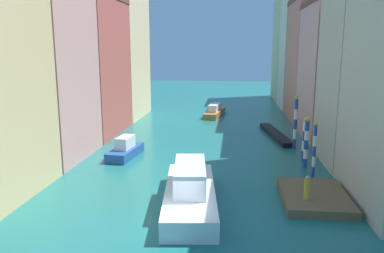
{
  "coord_description": "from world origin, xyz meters",
  "views": [
    {
      "loc": [
        2.8,
        -19.65,
        9.81
      ],
      "look_at": [
        -1.73,
        21.07,
        1.5
      ],
      "focal_mm": 35.66,
      "sensor_mm": 36.0,
      "label": 1
    }
  ],
  "objects_px": {
    "waterfront_dock": "(314,197)",
    "mooring_pole_3": "(295,122)",
    "motorboat_0": "(215,111)",
    "person_on_dock": "(307,188)",
    "gondola_black": "(275,134)",
    "vaporetto_white": "(190,191)",
    "mooring_pole_2": "(304,139)",
    "mooring_pole_1": "(306,142)",
    "mooring_pole_0": "(314,149)",
    "motorboat_1": "(125,150)"
  },
  "relations": [
    {
      "from": "waterfront_dock",
      "to": "mooring_pole_3",
      "type": "relative_size",
      "value": 1.12
    },
    {
      "from": "motorboat_0",
      "to": "mooring_pole_3",
      "type": "bearing_deg",
      "value": -63.84
    },
    {
      "from": "person_on_dock",
      "to": "gondola_black",
      "type": "distance_m",
      "value": 20.19
    },
    {
      "from": "vaporetto_white",
      "to": "gondola_black",
      "type": "height_order",
      "value": "vaporetto_white"
    },
    {
      "from": "mooring_pole_2",
      "to": "vaporetto_white",
      "type": "distance_m",
      "value": 14.39
    },
    {
      "from": "mooring_pole_3",
      "to": "mooring_pole_1",
      "type": "bearing_deg",
      "value": -90.53
    },
    {
      "from": "mooring_pole_2",
      "to": "motorboat_0",
      "type": "height_order",
      "value": "mooring_pole_2"
    },
    {
      "from": "mooring_pole_0",
      "to": "motorboat_0",
      "type": "height_order",
      "value": "mooring_pole_0"
    },
    {
      "from": "waterfront_dock",
      "to": "mooring_pole_1",
      "type": "height_order",
      "value": "mooring_pole_1"
    },
    {
      "from": "gondola_black",
      "to": "motorboat_1",
      "type": "bearing_deg",
      "value": -145.41
    },
    {
      "from": "waterfront_dock",
      "to": "motorboat_0",
      "type": "height_order",
      "value": "motorboat_0"
    },
    {
      "from": "motorboat_1",
      "to": "gondola_black",
      "type": "bearing_deg",
      "value": 34.59
    },
    {
      "from": "person_on_dock",
      "to": "gondola_black",
      "type": "xyz_separation_m",
      "value": [
        0.13,
        20.17,
        -1.0
      ]
    },
    {
      "from": "mooring_pole_2",
      "to": "mooring_pole_3",
      "type": "bearing_deg",
      "value": 92.13
    },
    {
      "from": "mooring_pole_1",
      "to": "motorboat_1",
      "type": "height_order",
      "value": "mooring_pole_1"
    },
    {
      "from": "waterfront_dock",
      "to": "mooring_pole_0",
      "type": "bearing_deg",
      "value": 79.96
    },
    {
      "from": "motorboat_0",
      "to": "mooring_pole_0",
      "type": "bearing_deg",
      "value": -71.31
    },
    {
      "from": "mooring_pole_0",
      "to": "motorboat_0",
      "type": "relative_size",
      "value": 0.55
    },
    {
      "from": "mooring_pole_1",
      "to": "mooring_pole_2",
      "type": "distance_m",
      "value": 2.23
    },
    {
      "from": "mooring_pole_0",
      "to": "vaporetto_white",
      "type": "bearing_deg",
      "value": -143.17
    },
    {
      "from": "mooring_pole_1",
      "to": "mooring_pole_2",
      "type": "height_order",
      "value": "mooring_pole_1"
    },
    {
      "from": "mooring_pole_2",
      "to": "waterfront_dock",
      "type": "bearing_deg",
      "value": -95.35
    },
    {
      "from": "mooring_pole_0",
      "to": "mooring_pole_2",
      "type": "relative_size",
      "value": 1.12
    },
    {
      "from": "waterfront_dock",
      "to": "motorboat_0",
      "type": "distance_m",
      "value": 33.07
    },
    {
      "from": "mooring_pole_1",
      "to": "mooring_pole_3",
      "type": "relative_size",
      "value": 0.81
    },
    {
      "from": "mooring_pole_2",
      "to": "motorboat_0",
      "type": "distance_m",
      "value": 24.33
    },
    {
      "from": "mooring_pole_1",
      "to": "motorboat_1",
      "type": "relative_size",
      "value": 0.82
    },
    {
      "from": "waterfront_dock",
      "to": "mooring_pole_0",
      "type": "distance_m",
      "value": 5.42
    },
    {
      "from": "mooring_pole_0",
      "to": "mooring_pole_3",
      "type": "distance_m",
      "value": 8.74
    },
    {
      "from": "motorboat_1",
      "to": "person_on_dock",
      "type": "bearing_deg",
      "value": -34.45
    },
    {
      "from": "waterfront_dock",
      "to": "gondola_black",
      "type": "relative_size",
      "value": 0.55
    },
    {
      "from": "motorboat_1",
      "to": "mooring_pole_0",
      "type": "bearing_deg",
      "value": -13.39
    },
    {
      "from": "vaporetto_white",
      "to": "mooring_pole_2",
      "type": "bearing_deg",
      "value": 51.44
    },
    {
      "from": "mooring_pole_0",
      "to": "mooring_pole_1",
      "type": "height_order",
      "value": "mooring_pole_0"
    },
    {
      "from": "person_on_dock",
      "to": "mooring_pole_1",
      "type": "xyz_separation_m",
      "value": [
        1.41,
        8.48,
        0.96
      ]
    },
    {
      "from": "waterfront_dock",
      "to": "mooring_pole_2",
      "type": "distance_m",
      "value": 9.71
    },
    {
      "from": "waterfront_dock",
      "to": "motorboat_1",
      "type": "height_order",
      "value": "motorboat_1"
    },
    {
      "from": "motorboat_1",
      "to": "mooring_pole_2",
      "type": "bearing_deg",
      "value": 2.37
    },
    {
      "from": "waterfront_dock",
      "to": "vaporetto_white",
      "type": "relative_size",
      "value": 0.58
    },
    {
      "from": "waterfront_dock",
      "to": "mooring_pole_1",
      "type": "xyz_separation_m",
      "value": [
        0.68,
        7.31,
        1.95
      ]
    },
    {
      "from": "mooring_pole_2",
      "to": "vaporetto_white",
      "type": "height_order",
      "value": "mooring_pole_2"
    },
    {
      "from": "motorboat_1",
      "to": "vaporetto_white",
      "type": "bearing_deg",
      "value": -55.43
    },
    {
      "from": "mooring_pole_0",
      "to": "gondola_black",
      "type": "distance_m",
      "value": 14.23
    },
    {
      "from": "waterfront_dock",
      "to": "gondola_black",
      "type": "height_order",
      "value": "waterfront_dock"
    },
    {
      "from": "person_on_dock",
      "to": "vaporetto_white",
      "type": "xyz_separation_m",
      "value": [
        -7.32,
        -0.54,
        -0.27
      ]
    },
    {
      "from": "mooring_pole_0",
      "to": "motorboat_1",
      "type": "distance_m",
      "value": 16.74
    },
    {
      "from": "vaporetto_white",
      "to": "gondola_black",
      "type": "bearing_deg",
      "value": 70.21
    },
    {
      "from": "mooring_pole_1",
      "to": "mooring_pole_3",
      "type": "xyz_separation_m",
      "value": [
        0.06,
        6.4,
        0.49
      ]
    },
    {
      "from": "person_on_dock",
      "to": "mooring_pole_2",
      "type": "bearing_deg",
      "value": 81.34
    },
    {
      "from": "mooring_pole_1",
      "to": "motorboat_0",
      "type": "distance_m",
      "value": 26.32
    }
  ]
}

